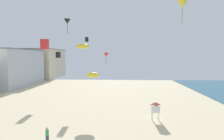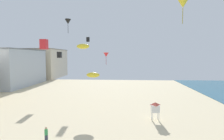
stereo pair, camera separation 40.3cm
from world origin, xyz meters
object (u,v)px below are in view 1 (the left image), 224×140
object	(u,v)px
kite_flyer	(47,134)
kite_black_delta	(67,22)
kite_yellow_delta_2	(183,4)
kite_black_box	(58,55)
kite_black_box_2	(87,39)
kite_red_delta	(106,55)
kite_yellow_parafoil_2	(93,75)
lifeguard_stand	(155,107)
kite_red_box	(45,44)
kite_yellow_parafoil	(83,46)

from	to	relation	value
kite_flyer	kite_black_delta	xyz separation A→B (m)	(-2.50, 15.97, 14.57)
kite_flyer	kite_yellow_delta_2	distance (m)	25.97
kite_black_box	kite_black_box_2	world-z (taller)	kite_black_box_2
kite_red_delta	kite_flyer	bearing A→B (deg)	-121.45
kite_black_delta	kite_black_box_2	xyz separation A→B (m)	(1.18, 12.82, -2.13)
kite_black_delta	kite_black_box	distance (m)	11.97
kite_yellow_delta_2	kite_yellow_parafoil_2	xyz separation A→B (m)	(-14.25, 1.40, -11.26)
kite_black_delta	kite_black_box_2	size ratio (longest dim) A/B	2.24
kite_red_delta	kite_black_box_2	world-z (taller)	kite_black_box_2
kite_black_delta	kite_black_box	world-z (taller)	kite_black_delta
kite_flyer	lifeguard_stand	xyz separation A→B (m)	(12.47, 7.35, 0.92)
kite_red_box	kite_red_delta	bearing A→B (deg)	50.18
kite_black_delta	kite_yellow_delta_2	world-z (taller)	kite_yellow_delta_2
kite_black_delta	kite_flyer	bearing A→B (deg)	-81.09
kite_yellow_delta_2	kite_red_box	bearing A→B (deg)	-151.63
kite_flyer	kite_yellow_parafoil	xyz separation A→B (m)	(1.22, 12.01, 9.73)
kite_red_delta	kite_red_box	world-z (taller)	kite_red_box
kite_black_box	kite_flyer	bearing A→B (deg)	-73.07
kite_black_delta	kite_yellow_parafoil	distance (m)	7.28
kite_red_box	kite_yellow_parafoil_2	distance (m)	12.34
kite_flyer	lifeguard_stand	bearing A→B (deg)	-177.31
kite_yellow_delta_2	kite_black_box_2	world-z (taller)	kite_yellow_delta_2
kite_black_box	kite_red_delta	bearing A→B (deg)	-51.03
kite_yellow_delta_2	kite_yellow_parafoil_2	distance (m)	18.21
kite_flyer	lifeguard_stand	size ratio (longest dim) A/B	0.64
kite_red_delta	kite_yellow_parafoil	bearing A→B (deg)	142.96
kite_red_box	kite_black_box	xyz separation A→B (m)	(-6.91, 23.36, -0.93)
kite_red_box	kite_yellow_parafoil	xyz separation A→B (m)	(1.90, 10.46, 0.36)
kite_red_box	kite_yellow_parafoil	distance (m)	10.63
kite_black_box_2	kite_red_delta	bearing A→B (deg)	-71.34
kite_red_delta	kite_yellow_parafoil	xyz separation A→B (m)	(-4.19, 3.16, 1.45)
kite_red_delta	kite_black_box	xyz separation A→B (m)	(-12.99, 16.06, 0.15)
kite_red_box	kite_black_delta	size ratio (longest dim) A/B	0.41
kite_black_delta	kite_black_box	xyz separation A→B (m)	(-5.08, 8.94, -6.14)
kite_flyer	kite_red_box	size ratio (longest dim) A/B	1.50
kite_yellow_parafoil	kite_yellow_parafoil_2	world-z (taller)	kite_yellow_parafoil
lifeguard_stand	kite_red_box	distance (m)	16.66
kite_flyer	kite_yellow_parafoil_2	bearing A→B (deg)	-130.41
kite_red_box	kite_black_box_2	world-z (taller)	kite_black_box_2
kite_red_box	kite_black_box	world-z (taller)	kite_red_box
kite_flyer	kite_red_delta	distance (m)	13.27
kite_yellow_parafoil_2	kite_yellow_delta_2	bearing A→B (deg)	-5.60
lifeguard_stand	kite_yellow_delta_2	distance (m)	16.34
lifeguard_stand	kite_yellow_parafoil	bearing A→B (deg)	151.40
kite_red_delta	kite_black_delta	size ratio (longest dim) A/B	0.69
lifeguard_stand	kite_black_box	distance (m)	27.69
kite_black_box	kite_yellow_parafoil_2	distance (m)	16.55
lifeguard_stand	kite_black_box_2	bearing A→B (deg)	116.64
kite_black_delta	kite_yellow_delta_2	size ratio (longest dim) A/B	0.70
kite_flyer	kite_yellow_delta_2	size ratio (longest dim) A/B	0.44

